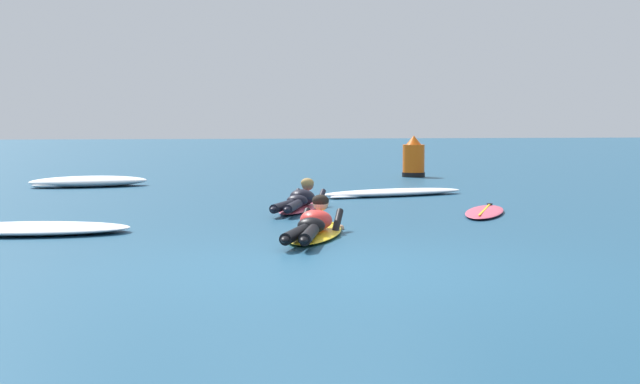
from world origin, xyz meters
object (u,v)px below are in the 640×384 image
object	(u,v)px
channel_marker_buoy	(414,160)
surfer_far	(300,202)
surfer_near	(314,227)
drifting_surfboard	(485,212)

from	to	relation	value
channel_marker_buoy	surfer_far	bearing A→B (deg)	-117.68
surfer_near	channel_marker_buoy	size ratio (longest dim) A/B	2.37
drifting_surfboard	channel_marker_buoy	distance (m)	9.46
surfer_near	drifting_surfboard	world-z (taller)	surfer_near
surfer_near	channel_marker_buoy	distance (m)	12.57
surfer_near	channel_marker_buoy	xyz separation A→B (m)	(4.70, 11.65, 0.30)
surfer_near	surfer_far	distance (m)	3.43
surfer_far	drifting_surfboard	bearing A→B (deg)	-21.32
surfer_far	channel_marker_buoy	world-z (taller)	channel_marker_buoy
surfer_far	channel_marker_buoy	bearing A→B (deg)	62.32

